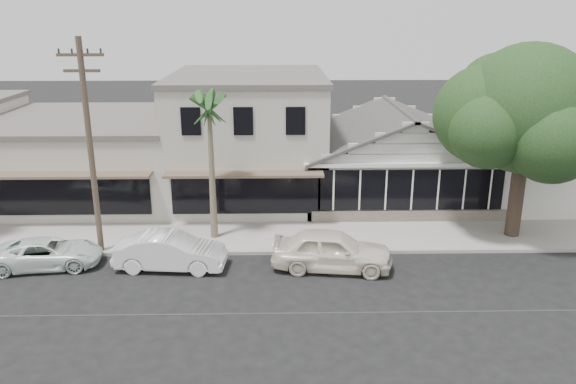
{
  "coord_description": "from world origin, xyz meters",
  "views": [
    {
      "loc": [
        -1.46,
        -17.05,
        9.83
      ],
      "look_at": [
        -1.0,
        6.0,
        2.46
      ],
      "focal_mm": 35.0,
      "sensor_mm": 36.0,
      "label": 1
    }
  ],
  "objects_px": {
    "car_0": "(332,250)",
    "car_1": "(170,252)",
    "utility_pole": "(90,144)",
    "car_2": "(47,253)",
    "shade_tree": "(523,112)"
  },
  "relations": [
    {
      "from": "car_0",
      "to": "car_1",
      "type": "distance_m",
      "value": 6.47
    },
    {
      "from": "utility_pole",
      "to": "car_2",
      "type": "bearing_deg",
      "value": -144.3
    },
    {
      "from": "utility_pole",
      "to": "shade_tree",
      "type": "bearing_deg",
      "value": 5.26
    },
    {
      "from": "car_0",
      "to": "car_1",
      "type": "bearing_deg",
      "value": 95.65
    },
    {
      "from": "car_2",
      "to": "shade_tree",
      "type": "relative_size",
      "value": 0.49
    },
    {
      "from": "car_1",
      "to": "car_2",
      "type": "bearing_deg",
      "value": 91.64
    },
    {
      "from": "utility_pole",
      "to": "car_1",
      "type": "height_order",
      "value": "utility_pole"
    },
    {
      "from": "car_0",
      "to": "car_1",
      "type": "xyz_separation_m",
      "value": [
        -6.46,
        0.17,
        -0.09
      ]
    },
    {
      "from": "car_1",
      "to": "shade_tree",
      "type": "relative_size",
      "value": 0.51
    },
    {
      "from": "utility_pole",
      "to": "car_1",
      "type": "xyz_separation_m",
      "value": [
        3.24,
        -1.52,
        -4.06
      ]
    },
    {
      "from": "utility_pole",
      "to": "car_0",
      "type": "bearing_deg",
      "value": -9.87
    },
    {
      "from": "utility_pole",
      "to": "car_2",
      "type": "distance_m",
      "value": 4.72
    },
    {
      "from": "utility_pole",
      "to": "car_2",
      "type": "height_order",
      "value": "utility_pole"
    },
    {
      "from": "utility_pole",
      "to": "car_0",
      "type": "height_order",
      "value": "utility_pole"
    },
    {
      "from": "car_1",
      "to": "car_2",
      "type": "xyz_separation_m",
      "value": [
        -5.0,
        0.26,
        -0.14
      ]
    }
  ]
}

